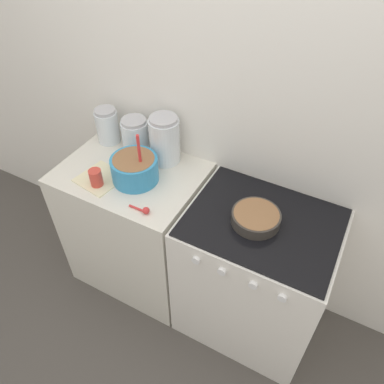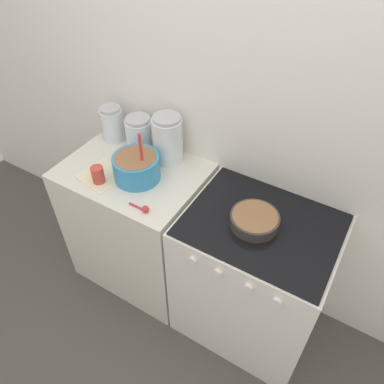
# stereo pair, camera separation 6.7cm
# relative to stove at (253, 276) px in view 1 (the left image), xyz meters

# --- Properties ---
(ground_plane) EXTENTS (12.00, 12.00, 0.00)m
(ground_plane) POSITION_rel_stove_xyz_m (-0.39, -0.30, -0.45)
(ground_plane) COLOR #4C4742
(wall_back) EXTENTS (4.58, 0.05, 2.40)m
(wall_back) POSITION_rel_stove_xyz_m (-0.39, 0.32, 0.75)
(wall_back) COLOR white
(wall_back) RESTS_ON ground_plane
(countertop_cabinet) EXTENTS (0.79, 0.59, 0.91)m
(countertop_cabinet) POSITION_rel_stove_xyz_m (-0.79, 0.00, 0.00)
(countertop_cabinet) COLOR silver
(countertop_cabinet) RESTS_ON ground_plane
(stove) EXTENTS (0.76, 0.61, 0.91)m
(stove) POSITION_rel_stove_xyz_m (0.00, 0.00, 0.00)
(stove) COLOR white
(stove) RESTS_ON ground_plane
(mixing_bowl) EXTENTS (0.25, 0.25, 0.30)m
(mixing_bowl) POSITION_rel_stove_xyz_m (-0.72, -0.03, 0.53)
(mixing_bowl) COLOR #338CBF
(mixing_bowl) RESTS_ON countertop_cabinet
(baking_pan) EXTENTS (0.24, 0.24, 0.06)m
(baking_pan) POSITION_rel_stove_xyz_m (-0.03, -0.02, 0.48)
(baking_pan) COLOR #38332D
(baking_pan) RESTS_ON stove
(storage_jar_left) EXTENTS (0.14, 0.14, 0.22)m
(storage_jar_left) POSITION_rel_stove_xyz_m (-1.07, 0.19, 0.55)
(storage_jar_left) COLOR silver
(storage_jar_left) RESTS_ON countertop_cabinet
(storage_jar_middle) EXTENTS (0.16, 0.16, 0.21)m
(storage_jar_middle) POSITION_rel_stove_xyz_m (-0.87, 0.19, 0.54)
(storage_jar_middle) COLOR silver
(storage_jar_middle) RESTS_ON countertop_cabinet
(storage_jar_right) EXTENTS (0.17, 0.17, 0.28)m
(storage_jar_right) POSITION_rel_stove_xyz_m (-0.67, 0.19, 0.57)
(storage_jar_right) COLOR silver
(storage_jar_right) RESTS_ON countertop_cabinet
(tin_can) EXTENTS (0.07, 0.07, 0.10)m
(tin_can) POSITION_rel_stove_xyz_m (-0.87, -0.17, 0.50)
(tin_can) COLOR #CC3F33
(tin_can) RESTS_ON countertop_cabinet
(recipe_page) EXTENTS (0.25, 0.25, 0.01)m
(recipe_page) POSITION_rel_stove_xyz_m (-0.89, -0.12, 0.46)
(recipe_page) COLOR beige
(recipe_page) RESTS_ON countertop_cabinet
(measuring_spoon) EXTENTS (0.12, 0.04, 0.04)m
(measuring_spoon) POSITION_rel_stove_xyz_m (-0.54, -0.22, 0.47)
(measuring_spoon) COLOR red
(measuring_spoon) RESTS_ON countertop_cabinet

